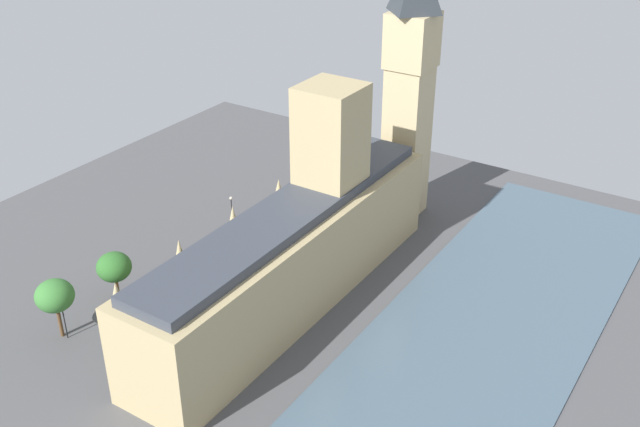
{
  "coord_description": "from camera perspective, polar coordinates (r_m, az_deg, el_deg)",
  "views": [
    {
      "loc": [
        -59.43,
        79.87,
        69.04
      ],
      "look_at": [
        1.0,
        -13.12,
        9.24
      ],
      "focal_mm": 41.62,
      "sensor_mm": 36.0,
      "label": 1
    }
  ],
  "objects": [
    {
      "name": "car_yellow_cab_under_trees",
      "position": [
        125.14,
        -7.61,
        -4.95
      ],
      "size": [
        2.01,
        4.72,
        1.74
      ],
      "rotation": [
        0.0,
        0.0,
        0.01
      ],
      "color": "gold",
      "rests_on": "ground"
    },
    {
      "name": "plane_tree_by_river_gate",
      "position": [
        115.34,
        -19.73,
        -5.99
      ],
      "size": [
        5.72,
        5.72,
        9.68
      ],
      "color": "brown",
      "rests_on": "ground"
    },
    {
      "name": "river_thames",
      "position": [
        109.27,
        10.56,
        -11.35
      ],
      "size": [
        30.39,
        121.12,
        0.25
      ],
      "primitive_type": "cube",
      "color": "#475B6B",
      "rests_on": "ground"
    },
    {
      "name": "plane_tree_midblock",
      "position": [
        121.49,
        -15.55,
        -3.99
      ],
      "size": [
        5.54,
        5.54,
        8.57
      ],
      "color": "brown",
      "rests_on": "ground"
    },
    {
      "name": "car_dark_green_corner",
      "position": [
        114.21,
        -15.11,
        -9.47
      ],
      "size": [
        1.98,
        4.41,
        1.74
      ],
      "rotation": [
        0.0,
        0.0,
        3.09
      ],
      "color": "#19472D",
      "rests_on": "ground"
    },
    {
      "name": "street_lamp_near_tower",
      "position": [
        116.36,
        -19.13,
        -7.41
      ],
      "size": [
        0.56,
        0.56,
        5.8
      ],
      "color": "black",
      "rests_on": "ground"
    },
    {
      "name": "clock_tower",
      "position": [
        137.17,
        6.92,
        10.11
      ],
      "size": [
        8.09,
        8.09,
        51.46
      ],
      "color": "tan",
      "rests_on": "ground"
    },
    {
      "name": "pedestrian_trailing",
      "position": [
        128.24,
        -3.48,
        -3.91
      ],
      "size": [
        0.59,
        0.67,
        1.61
      ],
      "rotation": [
        0.0,
        0.0,
        2.73
      ],
      "color": "black",
      "rests_on": "ground"
    },
    {
      "name": "car_black_far_end",
      "position": [
        118.8,
        -11.02,
        -7.28
      ],
      "size": [
        2.17,
        4.62,
        1.74
      ],
      "rotation": [
        0.0,
        0.0,
        0.07
      ],
      "color": "black",
      "rests_on": "ground"
    },
    {
      "name": "street_lamp_kerbside",
      "position": [
        139.68,
        -6.83,
        0.58
      ],
      "size": [
        0.56,
        0.56,
        6.39
      ],
      "color": "black",
      "rests_on": "ground"
    },
    {
      "name": "ground_plane",
      "position": [
        121.15,
        -3.01,
        -6.45
      ],
      "size": [
        134.57,
        134.57,
        0.0
      ],
      "primitive_type": "plane",
      "color": "#4C4C4F"
    },
    {
      "name": "parliament_building",
      "position": [
        116.27,
        -1.76,
        -2.38
      ],
      "size": [
        13.29,
        64.57,
        32.88
      ],
      "color": "tan",
      "rests_on": "ground"
    },
    {
      "name": "double_decker_bus_leading",
      "position": [
        141.02,
        -1.7,
        0.23
      ],
      "size": [
        2.68,
        10.51,
        4.75
      ],
      "rotation": [
        0.0,
        0.0,
        3.14
      ],
      "color": "#B20C0F",
      "rests_on": "ground"
    },
    {
      "name": "double_decker_bus_opposite_hall",
      "position": [
        129.22,
        -5.18,
        -2.72
      ],
      "size": [
        2.74,
        10.53,
        4.75
      ],
      "rotation": [
        0.0,
        0.0,
        3.15
      ],
      "color": "#B20C0F",
      "rests_on": "ground"
    }
  ]
}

